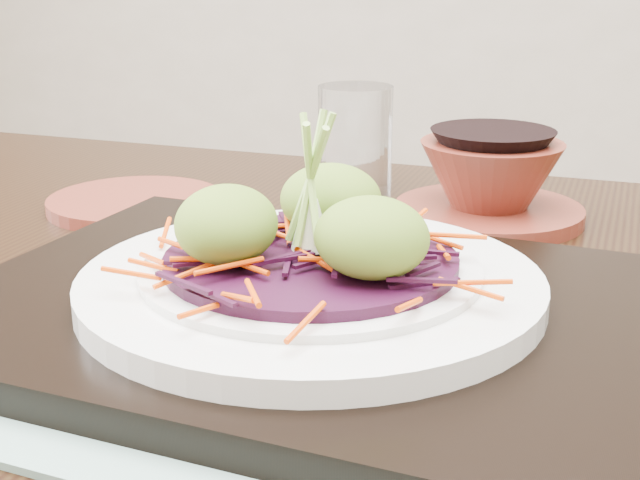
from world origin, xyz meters
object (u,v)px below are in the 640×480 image
(serving_tray, at_px, (311,312))
(white_plate, at_px, (311,282))
(water_glass, at_px, (355,139))
(terracotta_side_plate, at_px, (136,203))
(dining_table, at_px, (303,435))
(terracotta_bowl_set, at_px, (490,185))

(serving_tray, height_order, white_plate, white_plate)
(water_glass, bearing_deg, terracotta_side_plate, -146.02)
(dining_table, xyz_separation_m, terracotta_bowl_set, (0.10, 0.23, 0.14))
(white_plate, bearing_deg, dining_table, 113.62)
(serving_tray, distance_m, water_glass, 0.35)
(white_plate, relative_size, water_glass, 2.75)
(water_glass, xyz_separation_m, terracotta_bowl_set, (0.14, -0.06, -0.02))
(serving_tray, xyz_separation_m, terracotta_bowl_set, (0.08, 0.28, 0.02))
(terracotta_side_plate, bearing_deg, white_plate, -43.06)
(dining_table, relative_size, white_plate, 4.57)
(white_plate, xyz_separation_m, terracotta_bowl_set, (0.08, 0.28, -0.00))
(terracotta_bowl_set, bearing_deg, water_glass, 155.95)
(serving_tray, relative_size, terracotta_side_plate, 2.73)
(terracotta_side_plate, relative_size, water_glass, 1.55)
(white_plate, relative_size, terracotta_side_plate, 1.77)
(dining_table, distance_m, white_plate, 0.15)
(dining_table, height_order, terracotta_bowl_set, terracotta_bowl_set)
(white_plate, xyz_separation_m, water_glass, (-0.06, 0.35, 0.02))
(serving_tray, bearing_deg, white_plate, 0.00)
(white_plate, distance_m, terracotta_bowl_set, 0.29)
(water_glass, relative_size, terracotta_bowl_set, 0.59)
(dining_table, relative_size, water_glass, 12.55)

